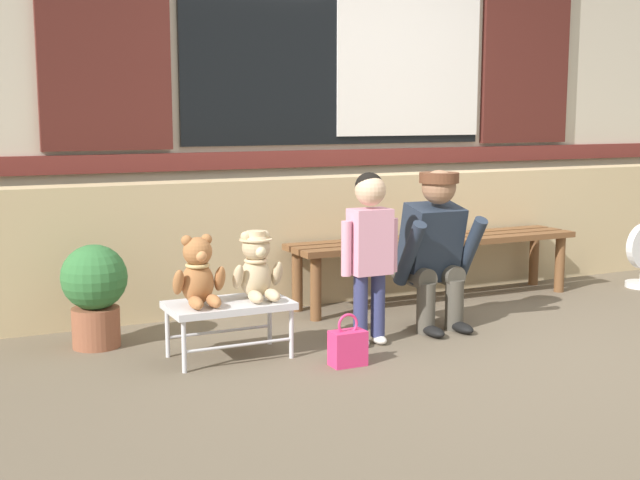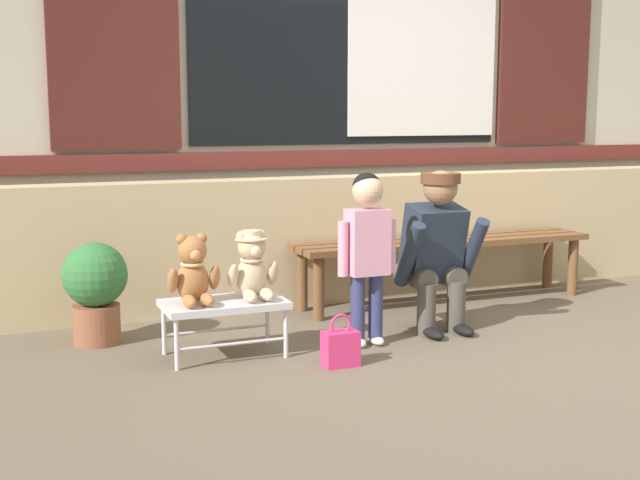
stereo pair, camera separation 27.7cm
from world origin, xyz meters
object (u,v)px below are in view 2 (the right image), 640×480
object	(u,v)px
teddy_bear_plain	(193,272)
child_standing	(367,240)
wooden_bench_long	(444,248)
potted_plant	(95,287)
adult_crouching	(437,250)
teddy_bear_with_hat	(252,266)
handbag_on_ground	(340,347)
small_display_bench	(224,307)

from	to	relation	value
teddy_bear_plain	child_standing	world-z (taller)	child_standing
wooden_bench_long	child_standing	distance (m)	1.23
teddy_bear_plain	child_standing	size ratio (longest dim) A/B	0.38
potted_plant	wooden_bench_long	bearing A→B (deg)	3.80
wooden_bench_long	potted_plant	distance (m)	2.32
adult_crouching	potted_plant	xyz separation A→B (m)	(-1.90, 0.46, -0.16)
teddy_bear_with_hat	child_standing	size ratio (longest dim) A/B	0.38
adult_crouching	teddy_bear_with_hat	bearing A→B (deg)	-177.50
potted_plant	handbag_on_ground	bearing A→B (deg)	-39.74
teddy_bear_plain	adult_crouching	size ratio (longest dim) A/B	0.38
adult_crouching	handbag_on_ground	distance (m)	1.00
potted_plant	small_display_bench	bearing A→B (deg)	-41.10
wooden_bench_long	adult_crouching	bearing A→B (deg)	-124.06
potted_plant	teddy_bear_with_hat	bearing A→B (deg)	-34.35
teddy_bear_plain	potted_plant	bearing A→B (deg)	129.95
small_display_bench	teddy_bear_with_hat	bearing A→B (deg)	0.77
teddy_bear_with_hat	potted_plant	xyz separation A→B (m)	(-0.75, 0.51, -0.15)
small_display_bench	wooden_bench_long	bearing A→B (deg)	21.18
wooden_bench_long	child_standing	world-z (taller)	child_standing
wooden_bench_long	teddy_bear_with_hat	distance (m)	1.70
child_standing	adult_crouching	distance (m)	0.55
small_display_bench	child_standing	distance (m)	0.86
adult_crouching	potted_plant	world-z (taller)	adult_crouching
teddy_bear_plain	handbag_on_ground	world-z (taller)	teddy_bear_plain
teddy_bear_plain	potted_plant	world-z (taller)	teddy_bear_plain
wooden_bench_long	teddy_bear_plain	distance (m)	2.00
wooden_bench_long	handbag_on_ground	world-z (taller)	wooden_bench_long
small_display_bench	child_standing	world-z (taller)	child_standing
child_standing	small_display_bench	bearing A→B (deg)	173.38
teddy_bear_plain	teddy_bear_with_hat	world-z (taller)	same
potted_plant	child_standing	bearing A→B (deg)	-23.75
small_display_bench	teddy_bear_plain	world-z (taller)	teddy_bear_plain
adult_crouching	teddy_bear_plain	bearing A→B (deg)	-178.02
teddy_bear_plain	teddy_bear_with_hat	size ratio (longest dim) A/B	1.00
handbag_on_ground	teddy_bear_plain	bearing A→B (deg)	149.27
adult_crouching	handbag_on_ground	bearing A→B (deg)	-151.43
small_display_bench	potted_plant	xyz separation A→B (m)	(-0.59, 0.51, 0.06)
small_display_bench	child_standing	bearing A→B (deg)	-6.62
child_standing	teddy_bear_with_hat	bearing A→B (deg)	171.52
handbag_on_ground	small_display_bench	bearing A→B (deg)	141.95
teddy_bear_plain	handbag_on_ground	xyz separation A→B (m)	(0.66, -0.39, -0.37)
handbag_on_ground	potted_plant	xyz separation A→B (m)	(-1.09, 0.90, 0.23)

